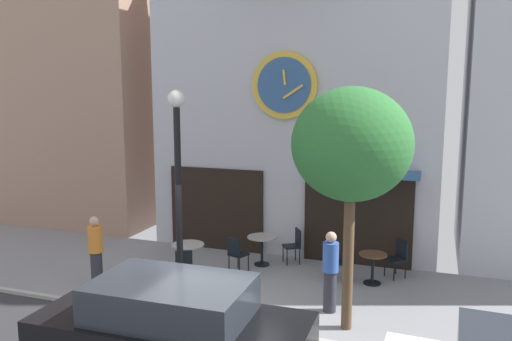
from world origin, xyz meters
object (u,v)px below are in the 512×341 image
(pedestrian_blue, at_px, (330,271))
(pedestrian_orange, at_px, (96,251))
(street_tree, at_px, (351,146))
(cafe_chair_mid_row, at_px, (184,265))
(street_lamp, at_px, (179,195))
(cafe_table_leftmost, at_px, (262,244))
(cafe_chair_near_lamp, at_px, (398,256))
(cafe_chair_under_awning, at_px, (337,258))
(cafe_chair_by_entrance, at_px, (236,252))
(cafe_chair_curbside, at_px, (294,243))
(cafe_table_center_left, at_px, (188,252))
(cafe_table_near_door, at_px, (373,264))
(parked_car_black, at_px, (172,329))

(pedestrian_blue, bearing_deg, pedestrian_orange, -174.32)
(street_tree, relative_size, pedestrian_orange, 2.71)
(cafe_chair_mid_row, bearing_deg, street_lamp, -69.77)
(street_tree, height_order, cafe_table_leftmost, street_tree)
(cafe_chair_near_lamp, bearing_deg, pedestrian_blue, -115.13)
(cafe_chair_near_lamp, xyz_separation_m, cafe_chair_under_awning, (-1.35, -0.69, 0.00))
(street_lamp, xyz_separation_m, cafe_chair_mid_row, (-0.20, 0.55, -1.74))
(street_lamp, xyz_separation_m, cafe_chair_by_entrance, (0.57, 1.84, -1.74))
(cafe_table_leftmost, bearing_deg, cafe_chair_curbside, 30.00)
(cafe_table_leftmost, relative_size, cafe_chair_curbside, 0.84)
(street_tree, bearing_deg, pedestrian_blue, 125.26)
(street_lamp, relative_size, cafe_chair_near_lamp, 4.96)
(cafe_table_center_left, xyz_separation_m, cafe_chair_mid_row, (0.29, -0.77, -0.04))
(cafe_chair_near_lamp, distance_m, pedestrian_orange, 7.06)
(cafe_table_center_left, distance_m, cafe_table_near_door, 4.39)
(cafe_table_leftmost, height_order, pedestrian_orange, pedestrian_orange)
(street_tree, bearing_deg, cafe_table_near_door, 85.58)
(cafe_chair_near_lamp, bearing_deg, cafe_table_leftmost, -175.34)
(cafe_chair_mid_row, distance_m, cafe_chair_by_entrance, 1.50)
(street_lamp, xyz_separation_m, cafe_chair_curbside, (1.72, 3.01, -1.74))
(cafe_table_leftmost, height_order, cafe_table_near_door, cafe_table_leftmost)
(cafe_table_center_left, height_order, parked_car_black, parked_car_black)
(street_tree, distance_m, cafe_chair_by_entrance, 4.72)
(street_tree, xyz_separation_m, pedestrian_orange, (-5.67, 0.11, -2.61))
(cafe_table_leftmost, bearing_deg, cafe_chair_by_entrance, -118.50)
(cafe_chair_under_awning, height_order, pedestrian_blue, pedestrian_blue)
(street_tree, xyz_separation_m, cafe_chair_mid_row, (-3.83, 0.80, -2.94))
(cafe_table_center_left, height_order, cafe_chair_near_lamp, cafe_chair_near_lamp)
(cafe_table_leftmost, height_order, pedestrian_blue, pedestrian_blue)
(street_tree, relative_size, cafe_chair_under_awning, 5.03)
(cafe_table_center_left, bearing_deg, street_lamp, -69.68)
(cafe_table_near_door, distance_m, pedestrian_blue, 1.96)
(cafe_table_leftmost, height_order, cafe_chair_mid_row, cafe_chair_mid_row)
(cafe_table_center_left, xyz_separation_m, cafe_chair_under_awning, (3.47, 0.85, -0.04))
(cafe_chair_mid_row, height_order, cafe_chair_curbside, same)
(pedestrian_blue, bearing_deg, parked_car_black, -120.79)
(cafe_table_center_left, relative_size, pedestrian_blue, 0.48)
(cafe_chair_by_entrance, height_order, cafe_chair_under_awning, same)
(pedestrian_orange, height_order, parked_car_black, pedestrian_orange)
(cafe_chair_by_entrance, xyz_separation_m, cafe_chair_near_lamp, (3.77, 1.02, 0.00))
(cafe_chair_mid_row, distance_m, cafe_chair_near_lamp, 5.09)
(cafe_chair_near_lamp, height_order, cafe_chair_under_awning, same)
(street_tree, distance_m, cafe_chair_mid_row, 4.89)
(cafe_table_leftmost, bearing_deg, street_tree, -46.89)
(cafe_table_leftmost, bearing_deg, cafe_chair_under_awning, -11.57)
(street_tree, relative_size, parked_car_black, 1.04)
(cafe_chair_mid_row, xyz_separation_m, cafe_chair_under_awning, (3.19, 1.62, 0.00))
(cafe_chair_under_awning, bearing_deg, street_lamp, -143.95)
(cafe_table_center_left, bearing_deg, pedestrian_blue, -14.37)
(cafe_chair_curbside, height_order, pedestrian_orange, pedestrian_orange)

